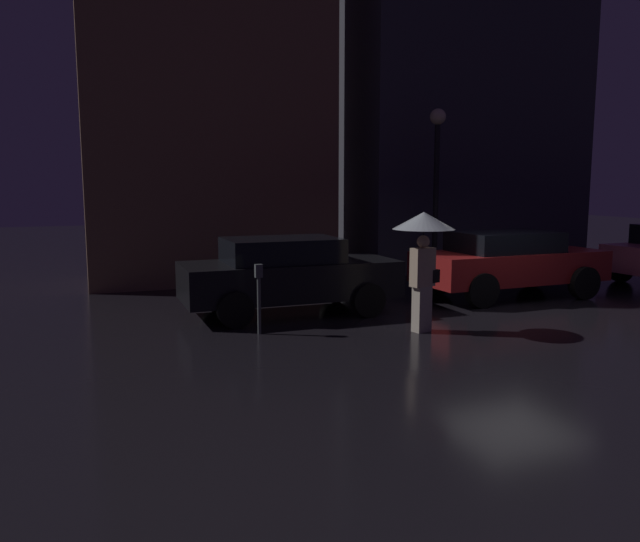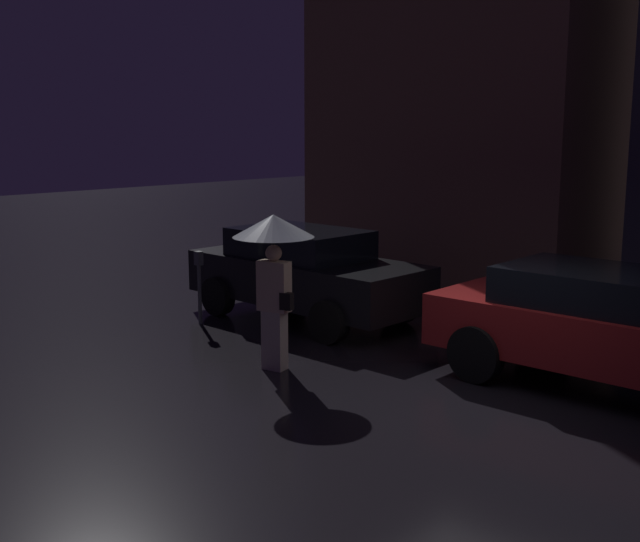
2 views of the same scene
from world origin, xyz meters
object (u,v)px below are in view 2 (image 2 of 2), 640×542
object	(u,v)px
parking_meter	(199,279)
parked_car_red	(608,326)
parked_car_black	(305,272)
pedestrian_with_umbrella	(274,247)

from	to	relation	value
parking_meter	parked_car_red	bearing A→B (deg)	12.86
parked_car_red	parking_meter	bearing A→B (deg)	-169.04
parked_car_red	parking_meter	size ratio (longest dim) A/B	3.66
parked_car_black	pedestrian_with_umbrella	bearing A→B (deg)	-53.17
pedestrian_with_umbrella	parking_meter	xyz separation A→B (m)	(-2.63, 0.82, -0.88)
pedestrian_with_umbrella	parked_car_red	bearing A→B (deg)	18.36
pedestrian_with_umbrella	parking_meter	size ratio (longest dim) A/B	1.73
parked_car_black	parked_car_red	xyz separation A→B (m)	(5.12, -0.02, 0.01)
parked_car_black	pedestrian_with_umbrella	world-z (taller)	pedestrian_with_umbrella
parked_car_black	parked_car_red	size ratio (longest dim) A/B	0.96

